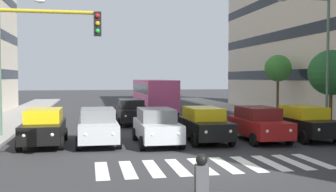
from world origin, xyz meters
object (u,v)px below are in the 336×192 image
(car_3, at_px, (157,126))
(street_tree_1, at_px, (331,73))
(car_row2_0, at_px, (131,111))
(street_lamp_left, at_px, (320,49))
(car_1, at_px, (259,124))
(car_5, at_px, (44,127))
(car_2, at_px, (204,124))
(street_lamp_right, at_px, (7,51))
(street_tree_2, at_px, (278,69))
(bus_behind_traffic, at_px, (153,93))
(car_0, at_px, (305,122))
(traffic_light_gantry, at_px, (8,63))
(car_4, at_px, (98,126))

(car_3, xyz_separation_m, street_tree_1, (-11.45, -3.20, 2.64))
(car_row2_0, height_order, street_lamp_left, street_lamp_left)
(car_1, bearing_deg, car_5, -4.20)
(car_5, relative_size, street_tree_1, 0.93)
(car_2, relative_size, street_tree_1, 0.93)
(car_2, distance_m, street_lamp_right, 11.07)
(street_tree_2, bearing_deg, bus_behind_traffic, -30.93)
(street_tree_2, bearing_deg, car_0, 70.25)
(car_2, height_order, bus_behind_traffic, bus_behind_traffic)
(car_3, xyz_separation_m, street_lamp_left, (-9.82, -1.90, 3.96))
(car_0, distance_m, street_tree_2, 11.74)
(traffic_light_gantry, bearing_deg, street_tree_1, -152.30)
(car_row2_0, bearing_deg, bus_behind_traffic, -109.93)
(car_5, height_order, street_tree_2, street_tree_2)
(car_2, distance_m, traffic_light_gantry, 10.53)
(street_tree_2, bearing_deg, car_3, 42.53)
(car_5, bearing_deg, traffic_light_gantry, 87.14)
(car_row2_0, distance_m, street_lamp_left, 12.72)
(car_1, distance_m, traffic_light_gantry, 12.67)
(street_lamp_left, distance_m, street_lamp_right, 17.34)
(car_2, xyz_separation_m, street_lamp_left, (-7.34, -1.59, 3.96))
(car_3, distance_m, traffic_light_gantry, 8.54)
(street_tree_1, bearing_deg, car_5, 8.17)
(car_0, bearing_deg, traffic_light_gantry, 23.32)
(car_4, bearing_deg, car_row2_0, -107.13)
(bus_behind_traffic, bearing_deg, street_lamp_right, 52.09)
(car_4, bearing_deg, car_1, 176.22)
(car_row2_0, bearing_deg, street_lamp_right, 34.83)
(car_4, relative_size, bus_behind_traffic, 0.42)
(street_lamp_left, height_order, street_tree_2, street_lamp_left)
(bus_behind_traffic, distance_m, street_lamp_right, 16.39)
(car_3, height_order, traffic_light_gantry, traffic_light_gantry)
(car_2, distance_m, car_5, 7.81)
(traffic_light_gantry, relative_size, street_tree_1, 1.15)
(car_2, bearing_deg, street_lamp_left, -167.75)
(street_tree_1, bearing_deg, car_3, 15.64)
(car_row2_0, relative_size, bus_behind_traffic, 0.42)
(car_5, bearing_deg, car_0, 176.78)
(car_3, relative_size, bus_behind_traffic, 0.42)
(car_0, distance_m, street_lamp_right, 16.12)
(traffic_light_gantry, bearing_deg, car_1, -152.06)
(car_4, bearing_deg, car_0, 177.33)
(car_5, distance_m, bus_behind_traffic, 17.33)
(car_3, relative_size, car_4, 1.00)
(car_5, relative_size, bus_behind_traffic, 0.42)
(street_lamp_left, height_order, street_tree_1, street_lamp_left)
(car_5, xyz_separation_m, street_tree_2, (-17.01, -9.93, 3.06))
(car_4, distance_m, car_row2_0, 8.25)
(traffic_light_gantry, distance_m, street_lamp_right, 9.49)
(street_tree_2, bearing_deg, street_lamp_left, 78.01)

